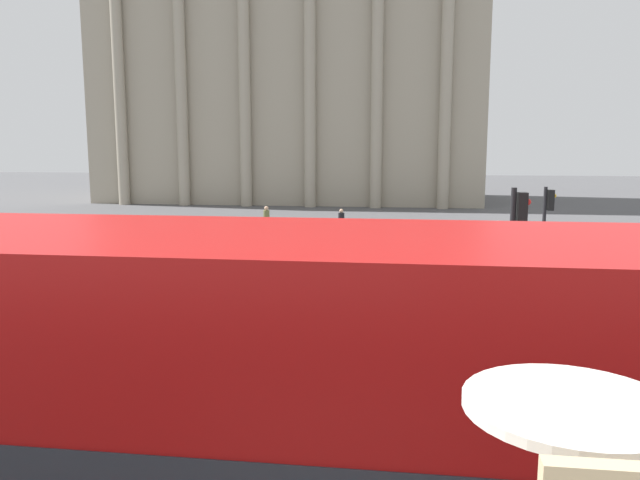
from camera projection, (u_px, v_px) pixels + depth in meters
double_decker_bus at (387, 445)px, 5.46m from camera, size 11.35×2.63×4.20m
cafe_dining_table at (568, 466)px, 1.76m from camera, size 0.60×0.60×0.73m
plaza_building_left at (293, 63)px, 55.04m from camera, size 32.90×14.86×24.13m
traffic_light_near at (515, 254)px, 13.32m from camera, size 0.42×0.24×4.05m
traffic_light_mid at (546, 222)px, 21.14m from camera, size 0.42×0.24×3.53m
car_black at (500, 299)px, 17.28m from camera, size 4.20×1.93×1.35m
pedestrian_red at (522, 215)px, 34.67m from camera, size 0.32×0.32×1.80m
pedestrian_olive at (267, 220)px, 32.77m from camera, size 0.32×0.32×1.73m
pedestrian_blue at (497, 238)px, 26.55m from camera, size 0.32×0.32×1.74m
pedestrian_black at (341, 222)px, 32.60m from camera, size 0.32×0.32×1.60m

